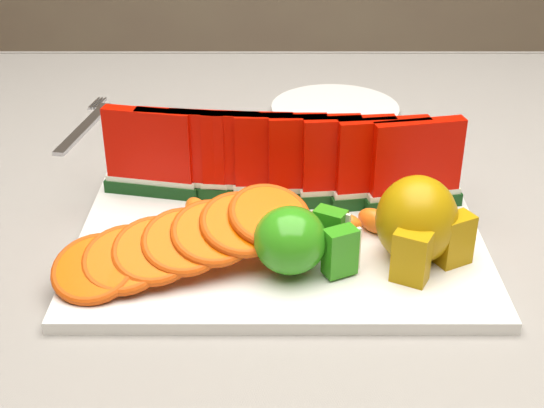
{
  "coord_description": "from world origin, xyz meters",
  "views": [
    {
      "loc": [
        -0.01,
        -0.76,
        1.16
      ],
      "look_at": [
        -0.01,
        -0.13,
        0.81
      ],
      "focal_mm": 50.0,
      "sensor_mm": 36.0,
      "label": 1
    }
  ],
  "objects_px": {
    "apple_cluster": "(298,240)",
    "pear_cluster": "(419,223)",
    "platter": "(280,236)",
    "side_plate": "(335,109)",
    "fork": "(86,125)"
  },
  "relations": [
    {
      "from": "side_plate",
      "to": "fork",
      "type": "distance_m",
      "value": 0.35
    },
    {
      "from": "pear_cluster",
      "to": "side_plate",
      "type": "xyz_separation_m",
      "value": [
        -0.05,
        0.4,
        -0.05
      ]
    },
    {
      "from": "apple_cluster",
      "to": "pear_cluster",
      "type": "xyz_separation_m",
      "value": [
        0.11,
        0.02,
        0.01
      ]
    },
    {
      "from": "platter",
      "to": "apple_cluster",
      "type": "height_order",
      "value": "apple_cluster"
    },
    {
      "from": "apple_cluster",
      "to": "pear_cluster",
      "type": "bearing_deg",
      "value": 10.74
    },
    {
      "from": "apple_cluster",
      "to": "side_plate",
      "type": "height_order",
      "value": "apple_cluster"
    },
    {
      "from": "platter",
      "to": "side_plate",
      "type": "height_order",
      "value": "platter"
    },
    {
      "from": "pear_cluster",
      "to": "fork",
      "type": "distance_m",
      "value": 0.52
    },
    {
      "from": "pear_cluster",
      "to": "apple_cluster",
      "type": "bearing_deg",
      "value": -169.26
    },
    {
      "from": "apple_cluster",
      "to": "pear_cluster",
      "type": "relative_size",
      "value": 0.99
    },
    {
      "from": "apple_cluster",
      "to": "platter",
      "type": "bearing_deg",
      "value": 102.34
    },
    {
      "from": "side_plate",
      "to": "pear_cluster",
      "type": "bearing_deg",
      "value": -83.24
    },
    {
      "from": "apple_cluster",
      "to": "side_plate",
      "type": "distance_m",
      "value": 0.42
    },
    {
      "from": "platter",
      "to": "pear_cluster",
      "type": "height_order",
      "value": "pear_cluster"
    },
    {
      "from": "pear_cluster",
      "to": "fork",
      "type": "bearing_deg",
      "value": 138.45
    }
  ]
}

